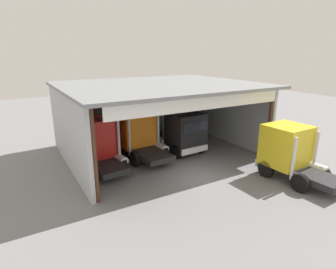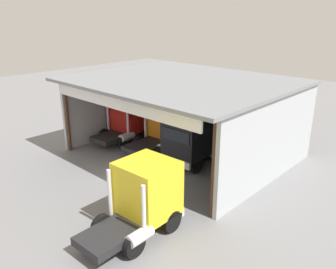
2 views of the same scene
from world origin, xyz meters
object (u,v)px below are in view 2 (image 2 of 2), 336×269
(oil_drum, at_px, (262,142))
(tool_cart, at_px, (261,148))
(truck_red_yard_outside, at_px, (128,118))
(truck_black_right_bay, at_px, (190,140))
(truck_orange_center_bay, at_px, (166,125))
(truck_yellow_left_bay, at_px, (143,197))

(oil_drum, bearing_deg, tool_cart, -64.30)
(truck_red_yard_outside, relative_size, tool_cart, 4.69)
(truck_red_yard_outside, xyz_separation_m, truck_black_right_bay, (6.43, -0.29, -0.11))
(truck_red_yard_outside, bearing_deg, truck_black_right_bay, -6.60)
(oil_drum, bearing_deg, truck_red_yard_outside, -146.89)
(truck_orange_center_bay, bearing_deg, oil_drum, 39.44)
(truck_orange_center_bay, distance_m, truck_yellow_left_bay, 10.34)
(truck_black_right_bay, distance_m, tool_cart, 5.48)
(truck_black_right_bay, distance_m, truck_yellow_left_bay, 7.72)
(truck_red_yard_outside, relative_size, oil_drum, 5.19)
(truck_orange_center_bay, bearing_deg, tool_cart, 28.49)
(truck_red_yard_outside, height_order, truck_black_right_bay, truck_red_yard_outside)
(truck_red_yard_outside, distance_m, truck_yellow_left_bay, 12.09)
(truck_orange_center_bay, relative_size, truck_black_right_bay, 1.03)
(truck_red_yard_outside, xyz_separation_m, truck_yellow_left_bay, (9.62, -7.32, -0.06))
(truck_orange_center_bay, xyz_separation_m, oil_drum, (5.23, 4.70, -1.26))
(truck_black_right_bay, bearing_deg, oil_drum, -112.43)
(truck_red_yard_outside, distance_m, tool_cart, 10.17)
(truck_red_yard_outside, height_order, truck_yellow_left_bay, truck_red_yard_outside)
(truck_black_right_bay, xyz_separation_m, tool_cart, (2.67, 4.64, -1.16))
(truck_black_right_bay, bearing_deg, tool_cart, -122.70)
(truck_red_yard_outside, distance_m, truck_black_right_bay, 6.44)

